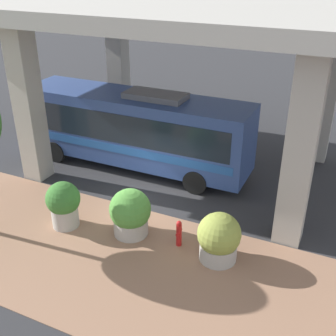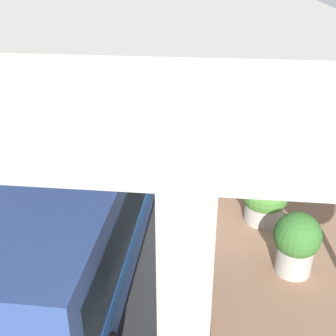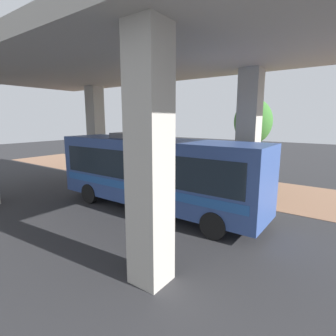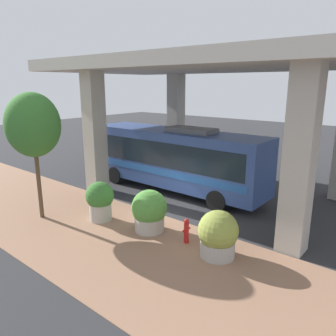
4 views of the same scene
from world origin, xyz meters
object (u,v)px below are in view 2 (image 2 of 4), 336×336
(planter_back, at_px, (258,155))
(planter_front, at_px, (265,197))
(planter_middle, at_px, (296,242))
(fire_hydrant, at_px, (257,180))
(bus, at_px, (92,196))

(planter_back, bearing_deg, planter_front, 89.46)
(planter_back, bearing_deg, planter_middle, 95.49)
(planter_middle, bearing_deg, fire_hydrant, -81.12)
(fire_hydrant, bearing_deg, planter_back, -94.57)
(fire_hydrant, relative_size, planter_front, 0.57)
(fire_hydrant, height_order, planter_middle, planter_middle)
(bus, xyz_separation_m, planter_front, (-4.66, -2.36, -1.10))
(bus, distance_m, planter_front, 5.34)
(planter_middle, bearing_deg, bus, 0.23)
(fire_hydrant, xyz_separation_m, planter_middle, (-0.64, 4.11, 0.43))
(bus, height_order, planter_front, bus)
(planter_front, xyz_separation_m, planter_back, (-0.03, -3.16, -0.03))
(bus, bearing_deg, fire_hydrant, -137.96)
(fire_hydrant, distance_m, planter_front, 1.80)
(planter_front, bearing_deg, bus, 26.91)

